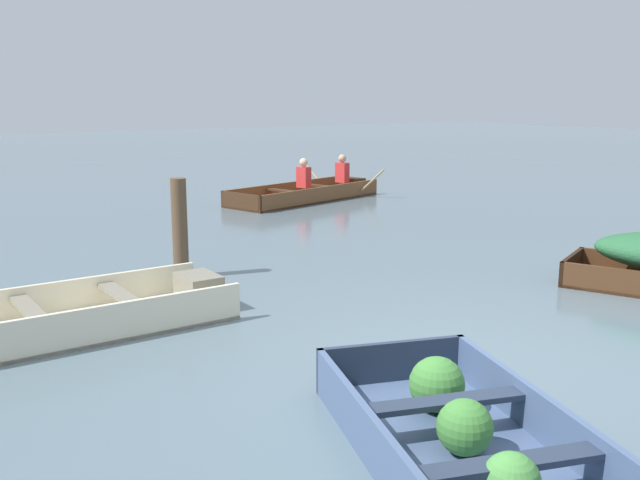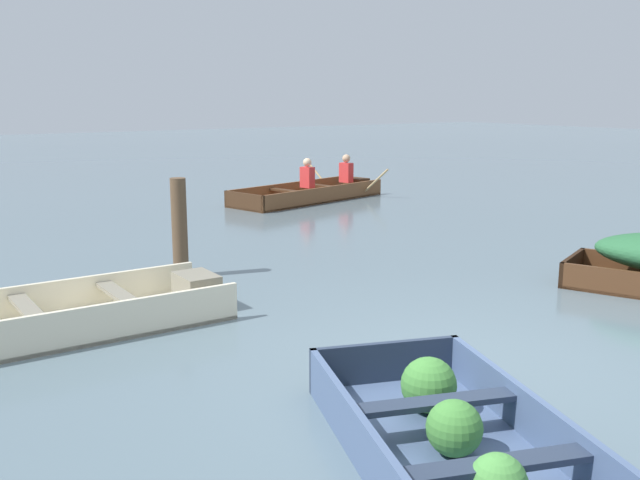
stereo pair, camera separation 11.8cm
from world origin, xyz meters
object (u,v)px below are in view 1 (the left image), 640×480
(skiff_cream_mid_moored, at_px, (94,315))
(mooring_post, at_px, (180,228))
(rowboat_wooden_brown_with_crew, at_px, (311,191))
(dinghy_slate_blue_foreground, at_px, (476,449))

(skiff_cream_mid_moored, bearing_deg, mooring_post, 42.13)
(mooring_post, bearing_deg, skiff_cream_mid_moored, -137.87)
(rowboat_wooden_brown_with_crew, height_order, mooring_post, mooring_post)
(dinghy_slate_blue_foreground, relative_size, rowboat_wooden_brown_with_crew, 0.77)
(dinghy_slate_blue_foreground, distance_m, rowboat_wooden_brown_with_crew, 11.43)
(rowboat_wooden_brown_with_crew, distance_m, mooring_post, 6.91)
(rowboat_wooden_brown_with_crew, xyz_separation_m, mooring_post, (-5.04, -4.70, 0.45))
(skiff_cream_mid_moored, bearing_deg, dinghy_slate_blue_foreground, -75.17)
(dinghy_slate_blue_foreground, bearing_deg, rowboat_wooden_brown_with_crew, 61.35)
(mooring_post, bearing_deg, dinghy_slate_blue_foreground, -94.70)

